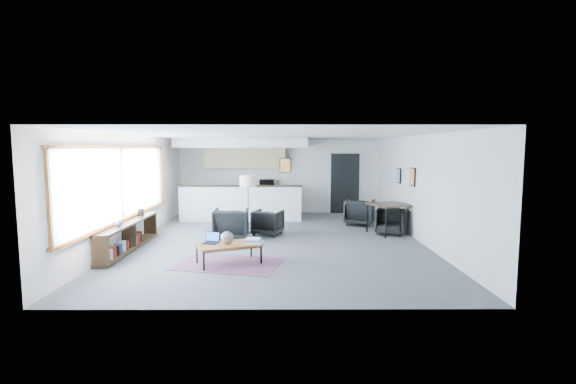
{
  "coord_description": "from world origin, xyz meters",
  "views": [
    {
      "loc": [
        0.23,
        -10.21,
        2.28
      ],
      "look_at": [
        0.28,
        0.4,
        1.17
      ],
      "focal_mm": 26.0,
      "sensor_mm": 36.0,
      "label": 1
    }
  ],
  "objects_px": {
    "armchair_right": "(268,221)",
    "dining_table": "(390,206)",
    "armchair_left": "(231,223)",
    "ceramic_pot": "(227,238)",
    "microwave": "(267,183)",
    "coffee_table": "(229,245)",
    "dining_chair_far": "(359,213)",
    "floor_lamp": "(248,183)",
    "laptop": "(212,240)",
    "book_stack": "(253,241)",
    "dining_chair_near": "(390,222)"
  },
  "relations": [
    {
      "from": "microwave",
      "to": "floor_lamp",
      "type": "bearing_deg",
      "value": -94.34
    },
    {
      "from": "dining_table",
      "to": "coffee_table",
      "type": "bearing_deg",
      "value": -143.42
    },
    {
      "from": "coffee_table",
      "to": "dining_chair_far",
      "type": "distance_m",
      "value": 5.4
    },
    {
      "from": "ceramic_pot",
      "to": "dining_chair_far",
      "type": "distance_m",
      "value": 5.44
    },
    {
      "from": "book_stack",
      "to": "dining_chair_near",
      "type": "xyz_separation_m",
      "value": [
        3.42,
        2.82,
        -0.13
      ]
    },
    {
      "from": "armchair_left",
      "to": "ceramic_pot",
      "type": "bearing_deg",
      "value": 93.99
    },
    {
      "from": "laptop",
      "to": "dining_table",
      "type": "distance_m",
      "value": 5.1
    },
    {
      "from": "ceramic_pot",
      "to": "microwave",
      "type": "bearing_deg",
      "value": 85.54
    },
    {
      "from": "ceramic_pot",
      "to": "dining_table",
      "type": "distance_m",
      "value": 4.9
    },
    {
      "from": "coffee_table",
      "to": "armchair_left",
      "type": "distance_m",
      "value": 2.23
    },
    {
      "from": "ceramic_pot",
      "to": "dining_table",
      "type": "xyz_separation_m",
      "value": [
        3.93,
        2.92,
        0.21
      ]
    },
    {
      "from": "floor_lamp",
      "to": "dining_chair_far",
      "type": "bearing_deg",
      "value": 20.61
    },
    {
      "from": "coffee_table",
      "to": "ceramic_pot",
      "type": "bearing_deg",
      "value": -157.46
    },
    {
      "from": "dining_table",
      "to": "microwave",
      "type": "distance_m",
      "value": 4.85
    },
    {
      "from": "ceramic_pot",
      "to": "floor_lamp",
      "type": "bearing_deg",
      "value": 87.44
    },
    {
      "from": "dining_chair_near",
      "to": "dining_chair_far",
      "type": "relative_size",
      "value": 0.89
    },
    {
      "from": "coffee_table",
      "to": "microwave",
      "type": "height_order",
      "value": "microwave"
    },
    {
      "from": "coffee_table",
      "to": "armchair_left",
      "type": "relative_size",
      "value": 1.64
    },
    {
      "from": "dining_chair_near",
      "to": "laptop",
      "type": "bearing_deg",
      "value": -128.67
    },
    {
      "from": "armchair_left",
      "to": "armchair_right",
      "type": "xyz_separation_m",
      "value": [
        0.89,
        0.58,
        -0.07
      ]
    },
    {
      "from": "armchair_left",
      "to": "dining_table",
      "type": "xyz_separation_m",
      "value": [
        4.15,
        0.68,
        0.31
      ]
    },
    {
      "from": "armchair_left",
      "to": "armchair_right",
      "type": "bearing_deg",
      "value": -148.6
    },
    {
      "from": "laptop",
      "to": "dining_table",
      "type": "relative_size",
      "value": 0.27
    },
    {
      "from": "armchair_right",
      "to": "microwave",
      "type": "bearing_deg",
      "value": -68.91
    },
    {
      "from": "armchair_left",
      "to": "microwave",
      "type": "xyz_separation_m",
      "value": [
        0.71,
        4.08,
        0.67
      ]
    },
    {
      "from": "armchair_right",
      "to": "dining_table",
      "type": "height_order",
      "value": "dining_table"
    },
    {
      "from": "ceramic_pot",
      "to": "armchair_right",
      "type": "bearing_deg",
      "value": 76.56
    },
    {
      "from": "dining_table",
      "to": "laptop",
      "type": "bearing_deg",
      "value": -146.64
    },
    {
      "from": "laptop",
      "to": "dining_chair_far",
      "type": "distance_m",
      "value": 5.56
    },
    {
      "from": "dining_chair_near",
      "to": "microwave",
      "type": "xyz_separation_m",
      "value": [
        -3.44,
        3.43,
        0.78
      ]
    },
    {
      "from": "coffee_table",
      "to": "floor_lamp",
      "type": "height_order",
      "value": "floor_lamp"
    },
    {
      "from": "laptop",
      "to": "dining_chair_far",
      "type": "relative_size",
      "value": 0.47
    },
    {
      "from": "ceramic_pot",
      "to": "armchair_left",
      "type": "relative_size",
      "value": 0.3
    },
    {
      "from": "dining_chair_far",
      "to": "microwave",
      "type": "distance_m",
      "value": 3.59
    },
    {
      "from": "laptop",
      "to": "armchair_left",
      "type": "xyz_separation_m",
      "value": [
        0.11,
        2.12,
        -0.04
      ]
    },
    {
      "from": "floor_lamp",
      "to": "microwave",
      "type": "height_order",
      "value": "floor_lamp"
    },
    {
      "from": "coffee_table",
      "to": "laptop",
      "type": "xyz_separation_m",
      "value": [
        -0.35,
        0.09,
        0.09
      ]
    },
    {
      "from": "coffee_table",
      "to": "dining_table",
      "type": "relative_size",
      "value": 1.12
    },
    {
      "from": "armchair_left",
      "to": "dining_table",
      "type": "relative_size",
      "value": 0.69
    },
    {
      "from": "coffee_table",
      "to": "dining_table",
      "type": "bearing_deg",
      "value": 11.7
    },
    {
      "from": "floor_lamp",
      "to": "microwave",
      "type": "bearing_deg",
      "value": 83.76
    },
    {
      "from": "armchair_left",
      "to": "coffee_table",
      "type": "bearing_deg",
      "value": 94.73
    },
    {
      "from": "ceramic_pot",
      "to": "armchair_right",
      "type": "xyz_separation_m",
      "value": [
        0.67,
        2.82,
        -0.17
      ]
    },
    {
      "from": "armchair_left",
      "to": "book_stack",
      "type": "bearing_deg",
      "value": 107.02
    },
    {
      "from": "coffee_table",
      "to": "dining_chair_near",
      "type": "relative_size",
      "value": 2.21
    },
    {
      "from": "dining_chair_near",
      "to": "microwave",
      "type": "distance_m",
      "value": 4.91
    },
    {
      "from": "armchair_left",
      "to": "floor_lamp",
      "type": "bearing_deg",
      "value": -114.72
    },
    {
      "from": "ceramic_pot",
      "to": "armchair_left",
      "type": "height_order",
      "value": "armchair_left"
    },
    {
      "from": "dining_table",
      "to": "dining_chair_far",
      "type": "xyz_separation_m",
      "value": [
        -0.57,
        1.36,
        -0.38
      ]
    },
    {
      "from": "microwave",
      "to": "ceramic_pot",
      "type": "bearing_deg",
      "value": -92.55
    }
  ]
}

